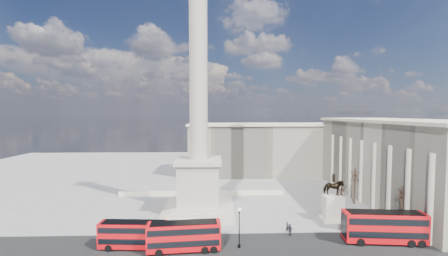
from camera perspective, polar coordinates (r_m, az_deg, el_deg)
ground at (r=53.87m, az=-5.54°, el=-18.71°), size 180.00×180.00×0.00m
asphalt_road at (r=44.66m, az=0.51°, el=-23.50°), size 120.00×9.00×0.01m
nelsons_column at (r=55.46m, az=-5.27°, el=-4.25°), size 14.00×14.00×49.85m
balustrade_wall at (r=68.80m, az=-4.63°, el=-13.33°), size 40.00×0.60×1.10m
building_east at (r=73.68m, az=32.84°, el=-5.73°), size 19.00×46.00×18.60m
building_northeast at (r=92.16m, az=8.68°, el=-4.21°), size 51.00×17.00×16.60m
red_bus_a at (r=45.39m, az=-18.23°, el=-20.27°), size 10.06×2.91×4.03m
red_bus_b at (r=43.02m, az=-8.19°, el=-21.32°), size 10.66×3.29×4.26m
red_bus_c at (r=51.13m, az=30.37°, el=-17.28°), size 12.22×3.83×4.87m
victorian_lamp at (r=43.12m, az=3.19°, el=-19.34°), size 0.52×0.52×6.03m
equestrian_statue at (r=56.71m, az=21.71°, el=-14.44°), size 4.30×3.23×8.88m
bare_tree_near at (r=57.63m, az=33.06°, el=-11.29°), size 1.79×1.79×7.84m
bare_tree_mid at (r=56.45m, az=23.20°, el=-11.54°), size 2.00×2.00×7.58m
bare_tree_far at (r=67.61m, az=25.57°, el=-8.72°), size 2.02×2.02×8.25m
pedestrian_walking at (r=50.18m, az=13.03°, el=-19.40°), size 0.75×0.70×1.73m
pedestrian_standing at (r=55.01m, az=23.80°, el=-17.64°), size 0.94×0.91×1.52m
pedestrian_crossing at (r=48.91m, az=13.55°, el=-19.90°), size 1.14×1.11×1.92m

